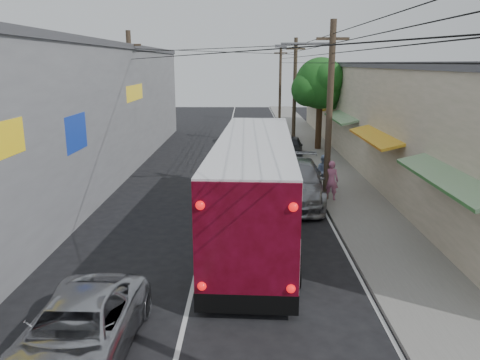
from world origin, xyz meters
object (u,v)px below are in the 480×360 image
Objects in this scene: coach_bus at (255,184)px; parked_car_far at (273,131)px; parked_car_mid at (291,146)px; pedestrian_far at (323,171)px; jeepney at (78,332)px; parked_suv at (296,182)px; pedestrian_near at (331,180)px.

coach_bus reaches higher than parked_car_far.
pedestrian_far is (0.80, -8.50, 0.27)m from parked_car_mid.
jeepney is at bearing -100.59° from parked_car_mid.
parked_car_mid is (2.76, 14.76, -1.20)m from coach_bus.
parked_car_mid is 2.40× the size of pedestrian_far.
pedestrian_near is at bearing 1.35° from parked_suv.
jeepney is at bearing 79.89° from pedestrian_near.
coach_bus is 2.59× the size of jeepney.
parked_suv is 1.61m from pedestrian_near.
jeepney is 14.03m from pedestrian_near.
coach_bus is 15.07m from parked_car_mid.
coach_bus is at bearing 70.01° from pedestrian_near.
pedestrian_near reaches higher than parked_car_mid.
parked_car_far is at bearing -55.16° from pedestrian_far.
parked_suv is 10.72m from parked_car_mid.
pedestrian_near is 1.11× the size of pedestrian_far.
parked_car_mid is at bearing -55.75° from pedestrian_far.
parked_car_mid is at bearing 91.34° from parked_suv.
parked_car_far is 17.69m from pedestrian_near.
pedestrian_near is (7.45, 11.88, 0.35)m from jeepney.
jeepney is 2.70× the size of pedestrian_near.
pedestrian_far is at bearing 59.39° from parked_suv.
coach_bus is 4.62m from parked_suv.
pedestrian_far is at bearing -68.01° from pedestrian_near.
parked_car_mid is 0.84× the size of parked_car_far.
pedestrian_near is at bearing 118.87° from pedestrian_far.
parked_suv reaches higher than jeepney.
parked_suv is 2.71m from pedestrian_far.
jeepney is 1.24× the size of parked_car_mid.
coach_bus reaches higher than jeepney.
parked_suv is (1.96, 4.08, -0.95)m from coach_bus.
parked_suv is 3.87× the size of pedestrian_far.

